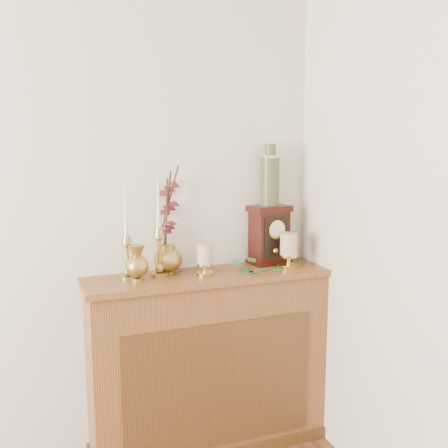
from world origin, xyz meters
name	(u,v)px	position (x,y,z in m)	size (l,w,h in m)	color
console_shelf	(210,367)	(1.40, 2.10, 0.44)	(1.24, 0.34, 0.93)	brown
candlestick_left	(127,250)	(1.00, 2.12, 1.08)	(0.07, 0.07, 0.44)	#AE9045
candlestick_center	(159,243)	(1.16, 2.13, 1.09)	(0.08, 0.08, 0.50)	#AE9045
bud_vase	(137,264)	(1.03, 2.07, 1.02)	(0.11, 0.11, 0.18)	#AE9045
ginger_jar	(168,224)	(1.22, 2.21, 1.17)	(0.21, 0.23, 0.53)	#AE9045
pillar_candle_left	(205,258)	(1.37, 2.07, 1.01)	(0.08, 0.08, 0.16)	gold
pillar_candle_right	(289,248)	(1.82, 2.06, 1.03)	(0.10, 0.10, 0.19)	gold
ivy_garland	(258,267)	(1.66, 2.08, 0.94)	(0.39, 0.18, 0.08)	#2D5F24
mantel_clock	(269,235)	(1.77, 2.19, 1.08)	(0.23, 0.17, 0.31)	black
ceramic_vase	(270,178)	(1.77, 2.19, 1.39)	(0.10, 0.10, 0.32)	#1A3528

